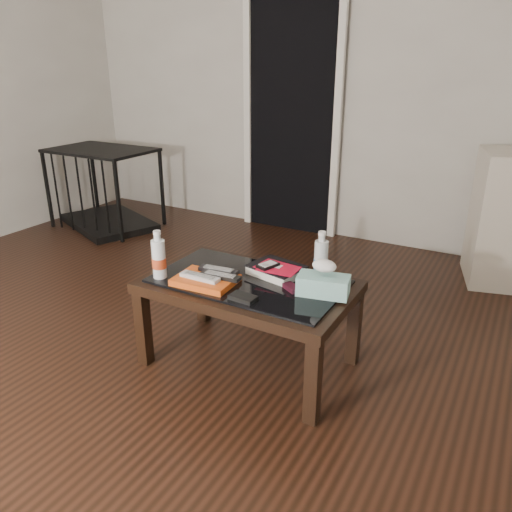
{
  "coord_description": "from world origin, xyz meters",
  "views": [
    {
      "loc": [
        1.48,
        -1.5,
        1.45
      ],
      "look_at": [
        0.36,
        0.48,
        0.55
      ],
      "focal_mm": 35.0,
      "sensor_mm": 36.0,
      "label": 1
    }
  ],
  "objects": [
    {
      "name": "room_shell",
      "position": [
        0.0,
        0.0,
        1.62
      ],
      "size": [
        5.0,
        5.0,
        5.0
      ],
      "color": "beige",
      "rests_on": "ground"
    },
    {
      "name": "tissue_box",
      "position": [
        0.75,
        0.42,
        0.51
      ],
      "size": [
        0.25,
        0.16,
        0.09
      ],
      "primitive_type": "cube",
      "rotation": [
        0.0,
        0.0,
        0.2
      ],
      "color": "teal",
      "rests_on": "coffee_table"
    },
    {
      "name": "textbook",
      "position": [
        0.46,
        0.51,
        0.48
      ],
      "size": [
        0.29,
        0.25,
        0.05
      ],
      "primitive_type": "cube",
      "rotation": [
        0.0,
        0.0,
        -0.21
      ],
      "color": "black",
      "rests_on": "coffee_table"
    },
    {
      "name": "remote_black_front",
      "position": [
        0.28,
        0.29,
        0.5
      ],
      "size": [
        0.2,
        0.06,
        0.02
      ],
      "primitive_type": "cube",
      "rotation": [
        0.0,
        0.0,
        0.07
      ],
      "color": "black",
      "rests_on": "magazines"
    },
    {
      "name": "coffee_table",
      "position": [
        0.38,
        0.39,
        0.4
      ],
      "size": [
        1.0,
        0.6,
        0.46
      ],
      "color": "black",
      "rests_on": "ground"
    },
    {
      "name": "flip_phone",
      "position": [
        0.6,
        0.39,
        0.47
      ],
      "size": [
        0.1,
        0.09,
        0.02
      ],
      "primitive_type": "cube",
      "rotation": [
        0.0,
        0.0,
        -0.57
      ],
      "color": "black",
      "rests_on": "coffee_table"
    },
    {
      "name": "water_bottle_left",
      "position": [
        -0.02,
        0.21,
        0.58
      ],
      "size": [
        0.07,
        0.07,
        0.24
      ],
      "primitive_type": "cylinder",
      "rotation": [
        0.0,
        0.0,
        0.02
      ],
      "color": "silver",
      "rests_on": "coffee_table"
    },
    {
      "name": "pet_crate",
      "position": [
        -1.9,
        1.7,
        0.23
      ],
      "size": [
        1.06,
        0.89,
        0.71
      ],
      "rotation": [
        0.0,
        0.0,
        -0.39
      ],
      "color": "black",
      "rests_on": "ground"
    },
    {
      "name": "ground",
      "position": [
        0.0,
        0.0,
        0.0
      ],
      "size": [
        5.0,
        5.0,
        0.0
      ],
      "primitive_type": "plane",
      "color": "black",
      "rests_on": "ground"
    },
    {
      "name": "wallet",
      "position": [
        0.46,
        0.19,
        0.47
      ],
      "size": [
        0.12,
        0.08,
        0.02
      ],
      "primitive_type": "cube",
      "rotation": [
        0.0,
        0.0,
        -0.07
      ],
      "color": "black",
      "rests_on": "coffee_table"
    },
    {
      "name": "magazines",
      "position": [
        0.21,
        0.26,
        0.48
      ],
      "size": [
        0.29,
        0.23,
        0.03
      ],
      "primitive_type": "cube",
      "rotation": [
        0.0,
        0.0,
        0.07
      ],
      "color": "#C94A12",
      "rests_on": "coffee_table"
    },
    {
      "name": "remote_silver",
      "position": [
        0.2,
        0.23,
        0.5
      ],
      "size": [
        0.2,
        0.05,
        0.02
      ],
      "primitive_type": "cube",
      "rotation": [
        0.0,
        0.0,
        -0.0
      ],
      "color": "#BBBBC1",
      "rests_on": "magazines"
    },
    {
      "name": "ipod",
      "position": [
        0.44,
        0.47,
        0.52
      ],
      "size": [
        0.09,
        0.12,
        0.02
      ],
      "primitive_type": "cube",
      "rotation": [
        0.0,
        0.0,
        -0.33
      ],
      "color": "black",
      "rests_on": "dvd_mailers"
    },
    {
      "name": "remote_black_back",
      "position": [
        0.24,
        0.34,
        0.5
      ],
      "size": [
        0.2,
        0.07,
        0.02
      ],
      "primitive_type": "cube",
      "rotation": [
        0.0,
        0.0,
        0.1
      ],
      "color": "black",
      "rests_on": "magazines"
    },
    {
      "name": "dvd_mailers",
      "position": [
        0.47,
        0.5,
        0.51
      ],
      "size": [
        0.2,
        0.16,
        0.01
      ],
      "primitive_type": "cube",
      "rotation": [
        0.0,
        0.0,
        -0.11
      ],
      "color": "red",
      "rests_on": "textbook"
    },
    {
      "name": "water_bottle_right",
      "position": [
        0.67,
        0.58,
        0.58
      ],
      "size": [
        0.07,
        0.07,
        0.24
      ],
      "primitive_type": "cylinder",
      "rotation": [
        0.0,
        0.0,
        -0.02
      ],
      "color": "silver",
      "rests_on": "coffee_table"
    },
    {
      "name": "doorway",
      "position": [
        -0.4,
        2.47,
        1.02
      ],
      "size": [
        0.9,
        0.08,
        2.07
      ],
      "color": "black",
      "rests_on": "ground"
    }
  ]
}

